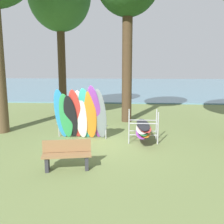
{
  "coord_description": "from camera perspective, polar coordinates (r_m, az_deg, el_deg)",
  "views": [
    {
      "loc": [
        0.93,
        -9.51,
        2.98
      ],
      "look_at": [
        0.25,
        0.68,
        1.1
      ],
      "focal_mm": 40.79,
      "sensor_mm": 36.0,
      "label": 1
    }
  ],
  "objects": [
    {
      "name": "ground_plane",
      "position": [
        10.01,
        -1.71,
        -6.89
      ],
      "size": [
        80.0,
        80.0,
        0.0
      ],
      "primitive_type": "plane",
      "color": "olive"
    },
    {
      "name": "lake_water",
      "position": [
        37.85,
        2.4,
        6.0
      ],
      "size": [
        80.0,
        36.0,
        0.1
      ],
      "primitive_type": "cube",
      "color": "slate",
      "rests_on": "ground"
    },
    {
      "name": "leaning_board_pile",
      "position": [
        10.23,
        -7.02,
        -0.65
      ],
      "size": [
        2.2,
        1.01,
        2.25
      ],
      "color": "#2D8ED1",
      "rests_on": "ground"
    },
    {
      "name": "board_storage_rack",
      "position": [
        10.08,
        6.97,
        -3.59
      ],
      "size": [
        1.15,
        2.13,
        1.25
      ],
      "color": "#9EA0A5",
      "rests_on": "ground"
    },
    {
      "name": "park_bench",
      "position": [
        7.55,
        -10.07,
        -9.31
      ],
      "size": [
        1.45,
        0.67,
        0.85
      ],
      "color": "#2D2D33",
      "rests_on": "ground"
    }
  ]
}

